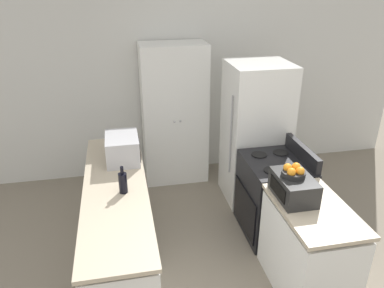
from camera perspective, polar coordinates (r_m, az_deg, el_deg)
name	(u,v)px	position (r m, az deg, el deg)	size (l,w,h in m)	color
wall_back	(171,85)	(5.35, -3.17, 8.92)	(7.00, 0.06, 2.60)	silver
counter_left	(119,227)	(3.91, -11.06, -12.25)	(0.60, 2.34, 0.90)	silver
counter_right	(308,250)	(3.72, 17.25, -15.18)	(0.60, 0.94, 0.90)	silver
pantry_cabinet	(174,115)	(5.17, -2.70, 4.49)	(0.87, 0.52, 1.94)	white
stove	(273,197)	(4.34, 12.22, -7.83)	(0.66, 0.77, 1.06)	black
refrigerator	(255,134)	(4.79, 9.62, 1.55)	(0.76, 0.70, 1.79)	white
microwave	(123,148)	(4.07, -10.53, -0.65)	(0.35, 0.46, 0.28)	#B2B2B7
wine_bottle	(123,182)	(3.49, -10.48, -5.78)	(0.08, 0.08, 0.27)	black
toaster_oven	(293,187)	(3.48, 15.21, -6.35)	(0.31, 0.45, 0.22)	black
fruit_bowl	(294,172)	(3.40, 15.21, -4.10)	(0.21, 0.21, 0.11)	black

